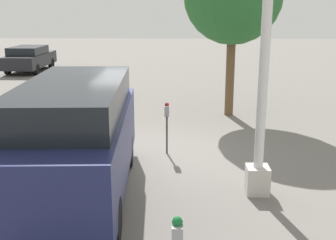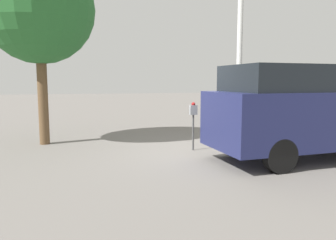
{
  "view_description": "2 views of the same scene",
  "coord_description": "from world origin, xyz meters",
  "px_view_note": "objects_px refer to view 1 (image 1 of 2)",
  "views": [
    {
      "loc": [
        9.74,
        0.73,
        3.54
      ],
      "look_at": [
        0.12,
        0.39,
        0.95
      ],
      "focal_mm": 45.0,
      "sensor_mm": 36.0,
      "label": 1
    },
    {
      "loc": [
        -3.11,
        -7.91,
        1.88
      ],
      "look_at": [
        -1.01,
        -0.0,
        0.89
      ],
      "focal_mm": 35.0,
      "sensor_mm": 36.0,
      "label": 2
    }
  ],
  "objects_px": {
    "parking_meter_near": "(167,116)",
    "parked_van": "(75,136)",
    "car_distant": "(30,58)",
    "lamp_post": "(263,91)"
  },
  "relations": [
    {
      "from": "parking_meter_near",
      "to": "lamp_post",
      "type": "xyz_separation_m",
      "value": [
        2.26,
        1.85,
        1.09
      ]
    },
    {
      "from": "lamp_post",
      "to": "parked_van",
      "type": "height_order",
      "value": "lamp_post"
    },
    {
      "from": "parking_meter_near",
      "to": "parked_van",
      "type": "relative_size",
      "value": 0.25
    },
    {
      "from": "parking_meter_near",
      "to": "car_distant",
      "type": "relative_size",
      "value": 0.3
    },
    {
      "from": "parking_meter_near",
      "to": "parked_van",
      "type": "bearing_deg",
      "value": -33.44
    },
    {
      "from": "parking_meter_near",
      "to": "car_distant",
      "type": "bearing_deg",
      "value": -149.26
    },
    {
      "from": "parked_van",
      "to": "car_distant",
      "type": "bearing_deg",
      "value": -160.86
    },
    {
      "from": "lamp_post",
      "to": "car_distant",
      "type": "distance_m",
      "value": 18.92
    },
    {
      "from": "lamp_post",
      "to": "car_distant",
      "type": "relative_size",
      "value": 1.33
    },
    {
      "from": "parked_van",
      "to": "car_distant",
      "type": "height_order",
      "value": "parked_van"
    }
  ]
}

